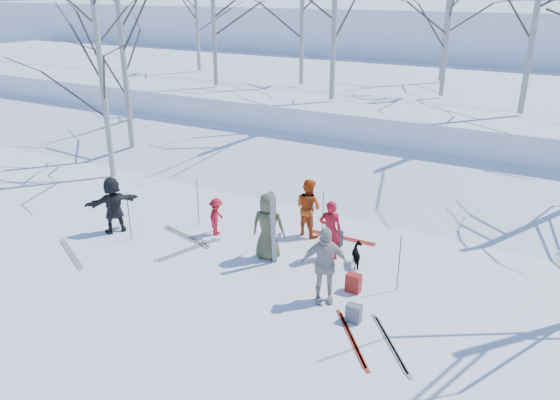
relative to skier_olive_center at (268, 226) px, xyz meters
The scene contains 37 objects.
ground 1.19m from the skier_olive_center, 93.06° to the right, with size 120.00×120.00×0.00m, color white.
snow_ramp 6.20m from the skier_olive_center, 90.42° to the left, with size 70.00×9.50×1.40m, color white.
snow_plateau 16.16m from the skier_olive_center, 90.16° to the left, with size 70.00×18.00×2.20m, color white.
far_hill 37.18m from the skier_olive_center, 90.07° to the left, with size 90.00×30.00×6.00m, color white.
skier_olive_center is the anchor object (origin of this frame).
skier_red_north 1.51m from the skier_olive_center, 28.63° to the left, with size 0.55×0.36×1.52m, color #AA0F1B.
skier_redor_behind 1.72m from the skier_olive_center, 82.20° to the left, with size 0.77×0.60×1.58m, color #C9450F.
skier_red_seated 1.99m from the skier_olive_center, 165.97° to the left, with size 0.67×0.39×1.04m, color #AA0F1B.
skier_cream_east 2.34m from the skier_olive_center, 29.21° to the right, with size 1.01×0.42×1.72m, color beige.
skier_grey_west 4.50m from the skier_olive_center, behind, with size 1.46×0.46×1.57m, color black.
dog 2.28m from the skier_olive_center, 18.59° to the left, with size 0.29×0.64×0.54m, color black.
upright_ski_left 0.34m from the skier_olive_center, 41.73° to the right, with size 0.07×0.02×1.90m, color silver.
upright_ski_right 0.38m from the skier_olive_center, 37.74° to the right, with size 0.07×0.02×1.90m, color silver.
ski_pair_a 4.35m from the skier_olive_center, 26.68° to the right, with size 1.34×1.61×0.02m, color silver, non-canonical shape.
ski_pair_b 3.87m from the skier_olive_center, 34.32° to the right, with size 1.34×1.61×0.02m, color #A82618, non-canonical shape.
ski_pair_c 2.26m from the skier_olive_center, 161.95° to the right, with size 0.74×1.88×0.02m, color silver, non-canonical shape.
ski_pair_d 5.06m from the skier_olive_center, 152.51° to the right, with size 1.78×1.04×0.02m, color silver, non-canonical shape.
ski_pair_e 2.40m from the skier_olive_center, 59.82° to the left, with size 1.90×0.24×0.02m, color #A82618, non-canonical shape.
ski_pair_f 2.67m from the skier_olive_center, behind, with size 1.89×0.66×0.02m, color silver, non-canonical shape.
ski_pole_a 4.48m from the skier_olive_center, 168.06° to the right, with size 0.02×0.02×1.34m, color black.
ski_pole_b 1.53m from the skier_olive_center, 74.86° to the left, with size 0.02×0.02×1.34m, color black.
ski_pole_c 3.84m from the skier_olive_center, 166.41° to the right, with size 0.02×0.02×1.34m, color black.
ski_pole_d 1.84m from the skier_olive_center, 68.71° to the left, with size 0.02×0.02×1.34m, color black.
ski_pole_e 2.86m from the skier_olive_center, 164.37° to the left, with size 0.02×0.02×1.34m, color black.
ski_pole_f 3.29m from the skier_olive_center, ahead, with size 0.02×0.02×1.34m, color black.
backpack_red 2.58m from the skier_olive_center, 10.98° to the right, with size 0.32×0.22×0.42m, color maroon.
backpack_grey 3.37m from the skier_olive_center, 28.11° to the right, with size 0.30×0.20×0.38m, color #5C5E64.
backpack_dark 1.96m from the skier_olive_center, 50.76° to the left, with size 0.34×0.24×0.40m, color black.
birch_plateau_b 16.32m from the skier_olive_center, 89.85° to the left, with size 4.82×4.82×6.03m, color silver, non-canonical shape.
birch_plateau_c 13.34m from the skier_olive_center, 113.96° to the left, with size 4.58×4.58×5.69m, color silver, non-canonical shape.
birch_plateau_e 12.58m from the skier_olive_center, 85.09° to the left, with size 4.11×4.11×5.02m, color silver, non-canonical shape.
birch_plateau_f 13.33m from the skier_olive_center, 131.24° to the left, with size 4.86×4.86×6.08m, color silver, non-canonical shape.
birch_plateau_g 10.40m from the skier_olive_center, 105.40° to the left, with size 4.97×4.97×6.25m, color silver, non-canonical shape.
birch_plateau_h 11.88m from the skier_olive_center, 66.98° to the left, with size 5.42×5.42×6.89m, color silver, non-canonical shape.
birch_plateau_i 18.03m from the skier_olive_center, 132.60° to the left, with size 4.49×4.49×5.55m, color silver, non-canonical shape.
birch_edge_a 8.67m from the skier_olive_center, 161.74° to the left, with size 4.84×4.84×6.06m, color silver, non-canonical shape.
birch_edge_d 10.46m from the skier_olive_center, 152.39° to the left, with size 5.38×5.38×6.82m, color silver, non-canonical shape.
Camera 1 is at (6.28, -9.57, 6.28)m, focal length 35.00 mm.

